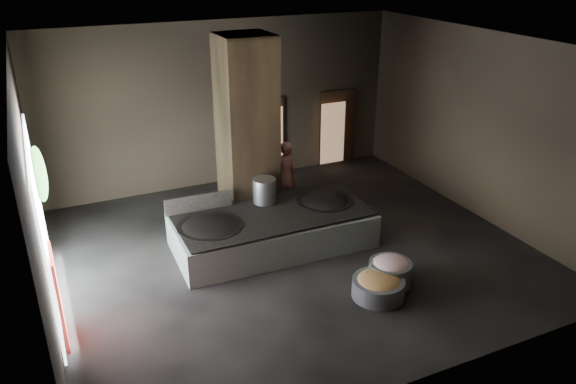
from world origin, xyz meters
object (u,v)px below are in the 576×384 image
stock_pot (264,190)px  veg_basin (378,288)px  wok_left (210,229)px  cook (285,175)px  wok_right (325,204)px  meat_basin (390,273)px  hearth_platform (272,230)px

stock_pot → veg_basin: stock_pot is taller
wok_left → cook: (2.53, 1.73, 0.15)m
wok_right → stock_pot: bearing=159.0°
stock_pot → meat_basin: (1.48, -2.97, -0.89)m
cook → meat_basin: cook is taller
wok_left → stock_pot: size_ratio=2.42×
veg_basin → hearth_platform: bearing=111.3°
cook → meat_basin: (0.45, -4.11, -0.66)m
hearth_platform → cook: (1.08, 1.68, 0.52)m
wok_right → meat_basin: bearing=-86.0°
hearth_platform → wok_right: size_ratio=3.41×
stock_pot → wok_right: bearing=-21.0°
wok_left → veg_basin: size_ratio=1.35×
hearth_platform → wok_left: wok_left is taller
cook → hearth_platform: bearing=51.3°
hearth_platform → veg_basin: 2.92m
wok_left → meat_basin: size_ratio=1.59×
veg_basin → meat_basin: (0.47, 0.30, 0.05)m
wok_right → stock_pot: size_ratio=2.25×
wok_right → veg_basin: 2.84m
veg_basin → meat_basin: meat_basin is taller
hearth_platform → wok_left: bearing=-176.5°
wok_right → meat_basin: 2.53m
wok_left → hearth_platform: bearing=2.0°
hearth_platform → stock_pot: size_ratio=7.67×
wok_right → cook: cook is taller
hearth_platform → meat_basin: size_ratio=5.04×
meat_basin → veg_basin: bearing=-147.7°
hearth_platform → wok_left: (-1.45, -0.05, 0.37)m
stock_pot → veg_basin: bearing=-72.9°
stock_pot → cook: 1.55m
wok_left → wok_right: bearing=2.0°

